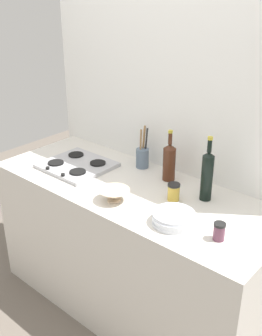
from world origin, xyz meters
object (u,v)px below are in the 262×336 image
Objects in this scene: utensil_crock at (142,157)px; plate_stack at (174,218)px; stovetop_hob at (77,165)px; wine_bottle_leftmost at (207,175)px; mixing_bowl at (114,195)px; condiment_jar_front at (219,231)px; condiment_jar_rear at (174,192)px; wine_bottle_mid_left at (169,161)px.

plate_stack is at bearing -37.38° from utensil_crock.
utensil_crock is (0.32, 0.28, 0.06)m from stovetop_hob.
wine_bottle_leftmost reaches higher than mixing_bowl.
condiment_jar_front is 0.42m from condiment_jar_rear.
utensil_crock is at bearing 40.91° from stovetop_hob.
condiment_jar_rear is (0.73, 0.06, 0.04)m from stovetop_hob.
plate_stack is 0.24m from condiment_jar_rear.
wine_bottle_leftmost is (-0.01, 0.32, 0.12)m from plate_stack.
condiment_jar_front is 0.90× the size of condiment_jar_rear.
plate_stack is 0.60× the size of wine_bottle_leftmost.
condiment_jar_rear is at bearing 155.94° from condiment_jar_front.
wine_bottle_leftmost is 0.55m from utensil_crock.
wine_bottle_leftmost is at bearing -12.15° from wine_bottle_mid_left.
condiment_jar_front reaches higher than plate_stack.
utensil_crock reaches higher than mixing_bowl.
stovetop_hob is at bearing -175.60° from condiment_jar_rear.
wine_bottle_mid_left is at bearing 146.99° from condiment_jar_front.
wine_bottle_leftmost is 1.33× the size of utensil_crock.
utensil_crock is at bearing 151.20° from condiment_jar_rear.
mixing_bowl is at bearing -137.08° from wine_bottle_leftmost.
condiment_jar_front is at bearing -33.01° from wine_bottle_mid_left.
stovetop_hob is 0.43m from utensil_crock.
condiment_jar_front is at bearing 5.74° from plate_stack.
wine_bottle_leftmost is at bearing 42.92° from mixing_bowl.
wine_bottle_leftmost is (0.86, 0.18, 0.14)m from stovetop_hob.
utensil_crock is 3.13× the size of condiment_jar_front.
stovetop_hob is at bearing 174.13° from condiment_jar_front.
wine_bottle_leftmost is 0.31m from wine_bottle_mid_left.
condiment_jar_front is (1.11, -0.11, 0.03)m from stovetop_hob.
wine_bottle_mid_left is at bearing 129.08° from plate_stack.
plate_stack is (0.87, -0.14, 0.02)m from stovetop_hob.
wine_bottle_leftmost is at bearing 11.85° from stovetop_hob.
wine_bottle_mid_left is 0.42m from mixing_bowl.
mixing_bowl is at bearing -18.60° from stovetop_hob.
mixing_bowl is at bearing -69.60° from utensil_crock.
utensil_crock is at bearing 110.40° from mixing_bowl.
condiment_jar_rear is (-0.13, -0.12, -0.10)m from wine_bottle_leftmost.
utensil_crock is (-0.53, 0.10, -0.08)m from wine_bottle_leftmost.
condiment_jar_front is (0.25, -0.29, -0.10)m from wine_bottle_leftmost.
wine_bottle_mid_left reaches higher than condiment_jar_rear.
stovetop_hob is 1.32× the size of wine_bottle_mid_left.
stovetop_hob is 0.62m from wine_bottle_mid_left.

